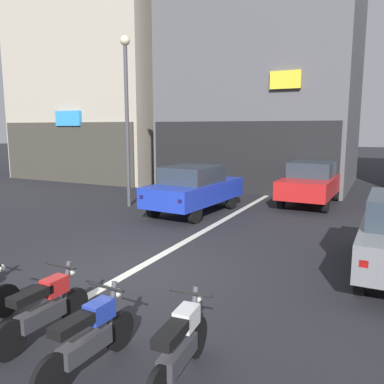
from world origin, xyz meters
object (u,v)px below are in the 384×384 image
object	(u,v)px
car_red_down_street	(311,182)
motorcycle_red_row_centre	(45,307)
car_blue_crossing_near	(194,188)
motorcycle_white_row_rightmost	(180,345)
street_lamp	(127,103)
motorcycle_blue_row_right_mid	(89,336)

from	to	relation	value
car_red_down_street	motorcycle_red_row_centre	xyz separation A→B (m)	(-1.62, -11.72, -0.43)
car_red_down_street	motorcycle_red_row_centre	size ratio (longest dim) A/B	2.48
car_blue_crossing_near	motorcycle_white_row_rightmost	bearing A→B (deg)	-65.21
car_red_down_street	street_lamp	bearing A→B (deg)	-151.05
car_blue_crossing_near	street_lamp	distance (m)	3.99
car_blue_crossing_near	street_lamp	bearing A→B (deg)	178.97
street_lamp	motorcycle_red_row_centre	xyz separation A→B (m)	(4.45, -8.36, -3.33)
street_lamp	car_red_down_street	bearing A→B (deg)	28.95
car_blue_crossing_near	street_lamp	world-z (taller)	street_lamp
street_lamp	motorcycle_red_row_centre	bearing A→B (deg)	-61.95
car_red_down_street	motorcycle_red_row_centre	bearing A→B (deg)	-97.86
motorcycle_blue_row_right_mid	car_red_down_street	bearing A→B (deg)	87.40
motorcycle_red_row_centre	motorcycle_blue_row_right_mid	xyz separation A→B (m)	(1.07, -0.33, 0.00)
street_lamp	motorcycle_blue_row_right_mid	size ratio (longest dim) A/B	3.67
car_blue_crossing_near	motorcycle_white_row_rightmost	size ratio (longest dim) A/B	2.54
street_lamp	motorcycle_blue_row_right_mid	bearing A→B (deg)	-57.56
car_blue_crossing_near	motorcycle_white_row_rightmost	xyz separation A→B (m)	(3.85, -8.33, -0.43)
car_blue_crossing_near	motorcycle_blue_row_right_mid	world-z (taller)	car_blue_crossing_near
street_lamp	motorcycle_white_row_rightmost	world-z (taller)	street_lamp
street_lamp	motorcycle_red_row_centre	distance (m)	10.04
motorcycle_blue_row_right_mid	car_blue_crossing_near	bearing A→B (deg)	107.83
street_lamp	motorcycle_white_row_rightmost	size ratio (longest dim) A/B	3.68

